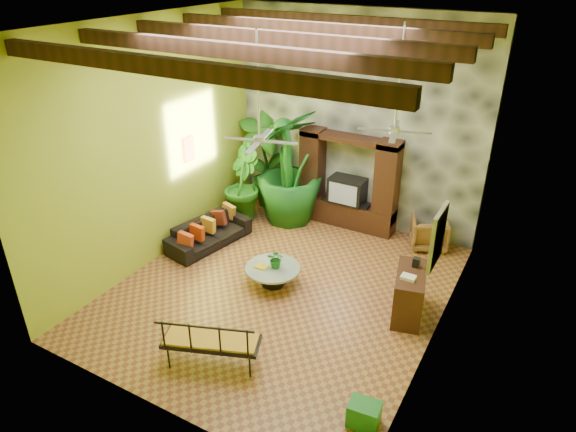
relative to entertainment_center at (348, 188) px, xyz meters
The scene contains 23 objects.
ground 3.28m from the entertainment_center, 90.00° to the right, with size 7.00×7.00×0.00m, color brown.
ceiling 5.11m from the entertainment_center, 90.00° to the right, with size 6.00×7.00×0.02m, color silver.
back_wall 1.58m from the entertainment_center, 90.00° to the left, with size 6.00×0.02×5.00m, color #A8B729.
left_wall 4.60m from the entertainment_center, 133.73° to the right, with size 0.02×7.00×5.00m, color #A8B729.
right_wall 4.60m from the entertainment_center, 46.27° to the right, with size 0.02×7.00×5.00m, color #A8B729.
stone_accent_wall 1.56m from the entertainment_center, 90.00° to the left, with size 5.98×0.10×4.98m, color #36393D.
ceiling_beams 4.94m from the entertainment_center, 90.00° to the right, with size 5.95×5.36×0.22m.
entertainment_center is the anchor object (origin of this frame).
ceiling_fan_front 4.30m from the entertainment_center, 93.24° to the right, with size 1.28×1.28×1.86m.
ceiling_fan_back 3.50m from the entertainment_center, 50.43° to the right, with size 1.28×1.28×1.86m.
wall_art_mask 3.82m from the entertainment_center, 144.18° to the right, with size 0.06×0.32×0.55m, color orange.
wall_art_painting 4.95m from the entertainment_center, 51.61° to the right, with size 0.06×0.70×0.90m, color #25638B.
sofa 3.44m from the entertainment_center, 133.78° to the right, with size 2.02×0.79×0.59m, color black.
wicker_armchair 2.15m from the entertainment_center, ahead, with size 0.77×0.79×0.72m, color olive.
tall_plant_a 2.33m from the entertainment_center, behind, with size 1.35×0.92×2.57m, color #215C18.
tall_plant_b 2.58m from the entertainment_center, 157.32° to the right, with size 1.04×0.84×1.89m, color #1F6119.
tall_plant_c 1.49m from the entertainment_center, 161.17° to the right, with size 1.57×1.57×2.81m, color #17571A.
coffee_table 3.19m from the entertainment_center, 94.56° to the right, with size 1.10×1.10×0.40m.
centerpiece_plant 3.09m from the entertainment_center, 93.47° to the right, with size 0.34×0.30×0.38m, color #19601D.
yellow_tray 3.29m from the entertainment_center, 97.99° to the right, with size 0.25×0.18×0.03m, color gold.
iron_bench 5.60m from the entertainment_center, 89.49° to the right, with size 1.65×1.10×0.57m.
side_console 3.67m from the entertainment_center, 48.35° to the right, with size 0.51×1.13×0.90m, color #321710.
green_bin 6.11m from the entertainment_center, 64.07° to the right, with size 0.44×0.33×0.39m, color #20793E.
Camera 1 is at (4.23, -7.32, 6.00)m, focal length 32.00 mm.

